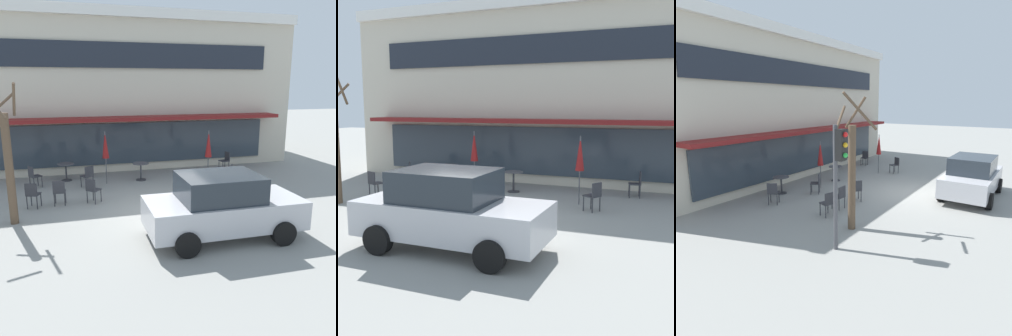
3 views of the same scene
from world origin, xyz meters
The scene contains 16 objects.
ground_plane centered at (0.00, 0.00, 0.00)m, with size 80.00×80.00×0.00m, color gray.
building_facade centered at (0.00, 9.96, 3.69)m, with size 16.49×9.10×7.38m.
cafe_table_near_wall centered at (-3.13, 4.93, 0.52)m, with size 0.70×0.70×0.76m.
cafe_table_streetside centered at (-0.01, 4.18, 0.52)m, with size 0.70×0.70×0.76m.
patio_umbrella_green_folded centered at (2.65, 3.09, 1.63)m, with size 0.28×0.28×2.20m.
patio_umbrella_cream_folded centered at (-1.51, 3.99, 1.63)m, with size 0.28×0.28×2.20m.
cafe_chair_0 centered at (4.27, 4.88, 0.53)m, with size 0.46×0.46×0.89m.
cafe_chair_1 centered at (-2.28, 3.61, 0.53)m, with size 0.55×0.55×0.89m.
cafe_chair_2 centered at (-2.23, 1.61, 0.53)m, with size 0.56×0.56×0.89m.
cafe_chair_3 centered at (3.26, 2.33, 0.53)m, with size 0.55×0.55×0.89m.
cafe_chair_4 centered at (-4.19, 1.60, 0.53)m, with size 0.50×0.50×0.89m.
cafe_chair_5 centered at (-3.34, 1.67, 0.53)m, with size 0.42×0.42×0.89m.
cafe_chair_6 centered at (-4.37, 4.14, 0.53)m, with size 0.55×0.55×0.89m.
parked_sedan centered at (0.96, -2.16, 0.88)m, with size 4.22×2.05×1.76m.
street_tree centered at (-4.63, 0.35, 1.85)m, with size 1.18×1.26×4.24m.
traffic_light_pole centered at (-6.02, -0.11, 2.30)m, with size 0.26×0.44×3.40m.
Camera 3 is at (-12.23, -4.35, 3.96)m, focal length 32.00 mm.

